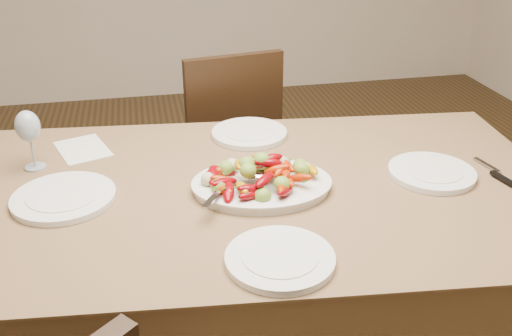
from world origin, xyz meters
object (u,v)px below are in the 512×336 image
at_px(chair_far, 222,145).
at_px(plate_near, 280,259).
at_px(serving_platter, 262,186).
at_px(plate_right, 432,173).
at_px(dining_table, 256,287).
at_px(plate_far, 249,134).
at_px(plate_left, 64,198).
at_px(wine_glass, 30,138).

relative_size(chair_far, plate_near, 3.57).
distance_m(serving_platter, plate_near, 0.36).
xyz_separation_m(serving_platter, plate_right, (0.53, -0.02, -0.00)).
bearing_deg(chair_far, dining_table, 78.01).
bearing_deg(plate_far, chair_far, 92.32).
xyz_separation_m(plate_left, wine_glass, (-0.11, 0.23, 0.09)).
distance_m(plate_near, wine_glass, 0.91).
distance_m(plate_far, wine_glass, 0.73).
xyz_separation_m(plate_far, wine_glass, (-0.71, -0.11, 0.09)).
height_order(plate_near, wine_glass, wine_glass).
bearing_deg(plate_far, plate_near, -95.60).
height_order(serving_platter, plate_left, serving_platter).
relative_size(dining_table, wine_glass, 8.98).
bearing_deg(serving_platter, dining_table, 117.31).
bearing_deg(chair_far, plate_far, 82.23).
bearing_deg(plate_near, plate_far, 84.40).
relative_size(serving_platter, plate_near, 1.50).
xyz_separation_m(chair_far, plate_near, (-0.05, -1.31, 0.29)).
xyz_separation_m(dining_table, plate_near, (-0.02, -0.38, 0.39)).
height_order(plate_left, wine_glass, wine_glass).
relative_size(dining_table, plate_near, 6.91).
distance_m(dining_table, plate_right, 0.67).
height_order(plate_right, wine_glass, wine_glass).
bearing_deg(plate_left, serving_platter, -5.55).
relative_size(chair_far, plate_left, 3.25).
height_order(chair_far, serving_platter, chair_far).
distance_m(plate_left, plate_right, 1.10).
bearing_deg(wine_glass, plate_right, -14.11).
relative_size(dining_table, plate_left, 6.29).
bearing_deg(plate_near, dining_table, 86.91).
bearing_deg(serving_platter, plate_right, -1.76).
distance_m(plate_far, plate_near, 0.76).
relative_size(plate_left, plate_right, 1.10).
bearing_deg(serving_platter, chair_far, 88.90).
bearing_deg(plate_far, dining_table, -98.12).
xyz_separation_m(chair_far, serving_platter, (-0.02, -0.95, 0.30)).
height_order(dining_table, plate_far, plate_far).
bearing_deg(plate_near, chair_far, 87.76).
bearing_deg(plate_far, plate_left, -150.62).
relative_size(plate_right, plate_far, 0.99).
bearing_deg(serving_platter, wine_glass, 156.90).
bearing_deg(wine_glass, chair_far, 43.91).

